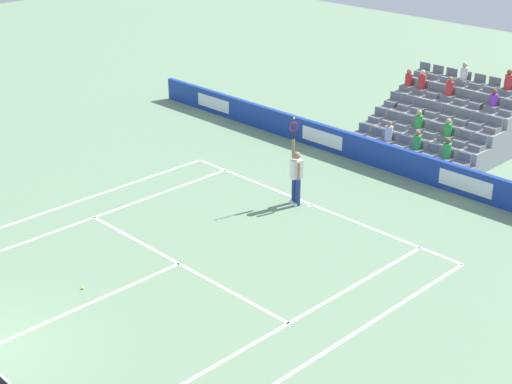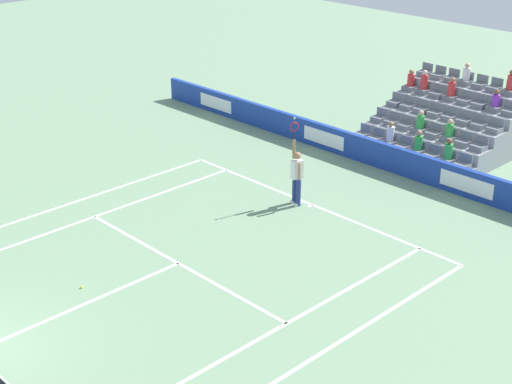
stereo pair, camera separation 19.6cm
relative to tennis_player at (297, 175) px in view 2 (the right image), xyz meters
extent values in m
cube|color=white|center=(-0.43, -0.32, -0.99)|extent=(10.97, 0.10, 0.01)
cube|color=white|center=(-0.43, 5.17, -0.99)|extent=(8.23, 0.10, 0.01)
cube|color=white|center=(-0.43, 8.37, -0.99)|extent=(0.10, 6.40, 0.01)
cube|color=white|center=(3.69, 5.63, -0.99)|extent=(0.10, 11.89, 0.01)
cube|color=white|center=(-4.54, 5.63, -0.99)|extent=(0.10, 11.89, 0.01)
cube|color=white|center=(5.06, 5.63, -0.99)|extent=(0.10, 11.89, 0.01)
cube|color=white|center=(-5.91, 5.63, -0.99)|extent=(0.10, 11.89, 0.01)
cube|color=white|center=(-0.43, -0.22, -0.99)|extent=(0.10, 0.20, 0.01)
cube|color=#193899|center=(-0.43, -4.43, -0.52)|extent=(24.56, 0.20, 0.95)
cube|color=white|center=(-3.50, -4.32, -0.52)|extent=(1.97, 0.01, 0.53)
cube|color=white|center=(2.64, -4.32, -0.52)|extent=(1.97, 0.01, 0.53)
cube|color=white|center=(8.78, -4.32, -0.52)|extent=(1.97, 0.01, 0.53)
cylinder|color=navy|center=(-0.12, 0.03, -0.54)|extent=(0.16, 0.16, 0.90)
cylinder|color=navy|center=(0.11, -0.03, -0.54)|extent=(0.16, 0.16, 0.90)
cube|color=white|center=(-0.12, 0.03, -0.95)|extent=(0.19, 0.28, 0.08)
cube|color=white|center=(0.11, -0.03, -0.95)|extent=(0.19, 0.28, 0.08)
cube|color=white|center=(-0.01, 0.00, 0.21)|extent=(0.31, 0.41, 0.60)
sphere|color=#9E7251|center=(-0.01, 0.00, 0.67)|extent=(0.24, 0.24, 0.24)
cylinder|color=#9E7251|center=(0.20, -0.06, 0.82)|extent=(0.09, 0.09, 0.62)
cylinder|color=#9E7251|center=(-0.20, 0.11, 0.23)|extent=(0.09, 0.09, 0.56)
cylinder|color=black|center=(0.20, -0.06, 1.27)|extent=(0.04, 0.04, 0.28)
torus|color=red|center=(0.20, -0.06, 1.55)|extent=(0.12, 0.31, 0.31)
sphere|color=#D1E533|center=(0.20, -0.06, 1.83)|extent=(0.07, 0.07, 0.07)
cube|color=gray|center=(-0.43, -5.50, -0.78)|extent=(4.96, 0.95, 0.42)
cube|color=slate|center=(-2.60, -5.50, -0.47)|extent=(0.48, 0.44, 0.20)
cube|color=slate|center=(-2.60, -5.70, -0.22)|extent=(0.48, 0.04, 0.30)
cube|color=slate|center=(-1.98, -5.50, -0.47)|extent=(0.48, 0.44, 0.20)
cube|color=slate|center=(-1.98, -5.70, -0.22)|extent=(0.48, 0.04, 0.30)
cube|color=slate|center=(-1.36, -5.50, -0.47)|extent=(0.48, 0.44, 0.20)
cube|color=slate|center=(-1.36, -5.70, -0.22)|extent=(0.48, 0.04, 0.30)
cube|color=slate|center=(-0.74, -5.50, -0.47)|extent=(0.48, 0.44, 0.20)
cube|color=slate|center=(-0.74, -5.70, -0.22)|extent=(0.48, 0.04, 0.30)
cube|color=slate|center=(-0.12, -5.50, -0.47)|extent=(0.48, 0.44, 0.20)
cube|color=slate|center=(-0.12, -5.70, -0.22)|extent=(0.48, 0.04, 0.30)
cube|color=slate|center=(0.50, -5.50, -0.47)|extent=(0.48, 0.44, 0.20)
cube|color=slate|center=(0.50, -5.70, -0.22)|extent=(0.48, 0.04, 0.30)
cube|color=slate|center=(1.12, -5.50, -0.47)|extent=(0.48, 0.44, 0.20)
cube|color=slate|center=(1.12, -5.70, -0.22)|extent=(0.48, 0.04, 0.30)
cube|color=slate|center=(1.74, -5.50, -0.47)|extent=(0.48, 0.44, 0.20)
cube|color=slate|center=(1.74, -5.70, -0.22)|extent=(0.48, 0.04, 0.30)
cube|color=gray|center=(-0.43, -6.45, -0.57)|extent=(4.96, 0.95, 0.84)
cube|color=slate|center=(-2.60, -6.45, -0.05)|extent=(0.48, 0.44, 0.20)
cube|color=slate|center=(-2.60, -6.65, 0.20)|extent=(0.48, 0.04, 0.30)
cube|color=slate|center=(-1.98, -6.45, -0.05)|extent=(0.48, 0.44, 0.20)
cube|color=slate|center=(-1.98, -6.65, 0.20)|extent=(0.48, 0.04, 0.30)
cube|color=slate|center=(-1.36, -6.45, -0.05)|extent=(0.48, 0.44, 0.20)
cube|color=slate|center=(-1.36, -6.65, 0.20)|extent=(0.48, 0.04, 0.30)
cube|color=slate|center=(-0.74, -6.45, -0.05)|extent=(0.48, 0.44, 0.20)
cube|color=slate|center=(-0.74, -6.65, 0.20)|extent=(0.48, 0.04, 0.30)
cube|color=slate|center=(-0.12, -6.45, -0.05)|extent=(0.48, 0.44, 0.20)
cube|color=slate|center=(-0.12, -6.65, 0.20)|extent=(0.48, 0.04, 0.30)
cube|color=slate|center=(0.50, -6.45, -0.05)|extent=(0.48, 0.44, 0.20)
cube|color=slate|center=(0.50, -6.65, 0.20)|extent=(0.48, 0.04, 0.30)
cube|color=slate|center=(1.12, -6.45, -0.05)|extent=(0.48, 0.44, 0.20)
cube|color=slate|center=(1.12, -6.65, 0.20)|extent=(0.48, 0.04, 0.30)
cube|color=slate|center=(1.74, -6.45, -0.05)|extent=(0.48, 0.44, 0.20)
cube|color=slate|center=(1.74, -6.65, 0.20)|extent=(0.48, 0.04, 0.30)
cube|color=gray|center=(-0.43, -7.40, -0.36)|extent=(4.96, 0.95, 1.26)
cube|color=slate|center=(-2.60, -7.40, 0.37)|extent=(0.48, 0.44, 0.20)
cube|color=slate|center=(-2.60, -7.60, 0.62)|extent=(0.48, 0.04, 0.30)
cube|color=slate|center=(-1.98, -7.40, 0.37)|extent=(0.48, 0.44, 0.20)
cube|color=slate|center=(-1.98, -7.60, 0.62)|extent=(0.48, 0.04, 0.30)
cube|color=slate|center=(-1.36, -7.40, 0.37)|extent=(0.48, 0.44, 0.20)
cube|color=slate|center=(-1.36, -7.60, 0.62)|extent=(0.48, 0.04, 0.30)
cube|color=slate|center=(-0.74, -7.40, 0.37)|extent=(0.48, 0.44, 0.20)
cube|color=slate|center=(-0.74, -7.60, 0.62)|extent=(0.48, 0.04, 0.30)
cube|color=slate|center=(-0.12, -7.40, 0.37)|extent=(0.48, 0.44, 0.20)
cube|color=slate|center=(-0.12, -7.60, 0.62)|extent=(0.48, 0.04, 0.30)
cube|color=slate|center=(0.50, -7.40, 0.37)|extent=(0.48, 0.44, 0.20)
cube|color=slate|center=(0.50, -7.60, 0.62)|extent=(0.48, 0.04, 0.30)
cube|color=slate|center=(1.12, -7.40, 0.37)|extent=(0.48, 0.44, 0.20)
cube|color=slate|center=(1.12, -7.60, 0.62)|extent=(0.48, 0.04, 0.30)
cube|color=slate|center=(1.74, -7.40, 0.37)|extent=(0.48, 0.44, 0.20)
cube|color=slate|center=(1.74, -7.60, 0.62)|extent=(0.48, 0.04, 0.30)
cube|color=gray|center=(-0.43, -8.35, -0.15)|extent=(4.96, 0.95, 1.68)
cube|color=slate|center=(-2.60, -8.35, 0.79)|extent=(0.48, 0.44, 0.20)
cube|color=slate|center=(-1.98, -8.35, 0.79)|extent=(0.48, 0.44, 0.20)
cube|color=slate|center=(-1.98, -8.55, 1.04)|extent=(0.48, 0.04, 0.30)
cube|color=slate|center=(-1.36, -8.35, 0.79)|extent=(0.48, 0.44, 0.20)
cube|color=slate|center=(-1.36, -8.55, 1.04)|extent=(0.48, 0.04, 0.30)
cube|color=slate|center=(-0.74, -8.35, 0.79)|extent=(0.48, 0.44, 0.20)
cube|color=slate|center=(-0.74, -8.55, 1.04)|extent=(0.48, 0.04, 0.30)
cube|color=slate|center=(-0.12, -8.35, 0.79)|extent=(0.48, 0.44, 0.20)
cube|color=slate|center=(-0.12, -8.55, 1.04)|extent=(0.48, 0.04, 0.30)
cube|color=slate|center=(0.50, -8.35, 0.79)|extent=(0.48, 0.44, 0.20)
cube|color=slate|center=(0.50, -8.55, 1.04)|extent=(0.48, 0.04, 0.30)
cube|color=slate|center=(1.12, -8.35, 0.79)|extent=(0.48, 0.44, 0.20)
cube|color=slate|center=(1.12, -8.55, 1.04)|extent=(0.48, 0.04, 0.30)
cube|color=slate|center=(1.74, -8.35, 0.79)|extent=(0.48, 0.44, 0.20)
cube|color=slate|center=(1.74, -8.55, 1.04)|extent=(0.48, 0.04, 0.30)
cube|color=gray|center=(-0.43, -9.30, 0.06)|extent=(4.96, 0.95, 2.10)
cube|color=slate|center=(-1.98, -9.30, 1.21)|extent=(0.48, 0.44, 0.20)
cube|color=slate|center=(-1.36, -9.30, 1.21)|extent=(0.48, 0.44, 0.20)
cube|color=slate|center=(-1.36, -9.50, 1.46)|extent=(0.48, 0.04, 0.30)
cube|color=slate|center=(-0.74, -9.30, 1.21)|extent=(0.48, 0.44, 0.20)
cube|color=slate|center=(-0.74, -9.50, 1.46)|extent=(0.48, 0.04, 0.30)
cube|color=slate|center=(-0.12, -9.30, 1.21)|extent=(0.48, 0.44, 0.20)
cube|color=slate|center=(-0.12, -9.50, 1.46)|extent=(0.48, 0.04, 0.30)
cube|color=slate|center=(0.50, -9.30, 1.21)|extent=(0.48, 0.44, 0.20)
cube|color=slate|center=(0.50, -9.50, 1.46)|extent=(0.48, 0.04, 0.30)
cube|color=slate|center=(1.12, -9.30, 1.21)|extent=(0.48, 0.44, 0.20)
cube|color=slate|center=(1.12, -9.50, 1.46)|extent=(0.48, 0.04, 0.30)
cube|color=slate|center=(1.74, -9.30, 1.21)|extent=(0.48, 0.44, 0.20)
cube|color=slate|center=(1.74, -9.50, 1.46)|extent=(0.48, 0.04, 0.30)
cylinder|color=red|center=(1.74, -8.40, 1.11)|extent=(0.28, 0.28, 0.45)
sphere|color=#9E7251|center=(1.74, -8.40, 1.44)|extent=(0.20, 0.20, 0.20)
cylinder|color=white|center=(0.50, -5.55, -0.10)|extent=(0.28, 0.28, 0.54)
sphere|color=#9E7251|center=(0.50, -5.55, 0.27)|extent=(0.20, 0.20, 0.20)
cylinder|color=green|center=(-0.74, -5.55, -0.12)|extent=(0.28, 0.28, 0.50)
sphere|color=#9E7251|center=(-0.74, -5.55, 0.22)|extent=(0.20, 0.20, 0.20)
cylinder|color=red|center=(-0.12, -8.40, 1.15)|extent=(0.28, 0.28, 0.51)
sphere|color=#9E7251|center=(-0.12, -8.40, 1.50)|extent=(0.20, 0.20, 0.20)
cylinder|color=red|center=(-1.98, -9.35, 1.58)|extent=(0.28, 0.28, 0.55)
sphere|color=brown|center=(-1.98, -9.35, 1.95)|extent=(0.20, 0.20, 0.20)
cylinder|color=green|center=(-0.12, -6.50, 0.28)|extent=(0.28, 0.28, 0.46)
sphere|color=#D3A884|center=(-0.12, -6.50, 0.61)|extent=(0.20, 0.20, 0.20)
cylinder|color=green|center=(-1.36, -6.50, 0.26)|extent=(0.28, 0.28, 0.43)
sphere|color=#D3A884|center=(-1.36, -6.50, 0.58)|extent=(0.20, 0.20, 0.20)
cylinder|color=green|center=(-1.98, -5.55, -0.11)|extent=(0.28, 0.28, 0.52)
sphere|color=brown|center=(-1.98, -5.55, 0.25)|extent=(0.20, 0.20, 0.20)
cylinder|color=white|center=(-0.12, -9.35, 1.54)|extent=(0.28, 0.28, 0.46)
sphere|color=#D3A884|center=(-0.12, -9.35, 1.87)|extent=(0.20, 0.20, 0.20)
cylinder|color=purple|center=(-1.98, -8.40, 1.10)|extent=(0.28, 0.28, 0.42)
sphere|color=brown|center=(-1.98, -8.40, 1.41)|extent=(0.20, 0.20, 0.20)
cylinder|color=red|center=(1.12, -8.40, 1.16)|extent=(0.28, 0.28, 0.54)
sphere|color=beige|center=(1.12, -8.40, 1.53)|extent=(0.20, 0.20, 0.20)
sphere|color=#D1E533|center=(0.28, 7.80, -0.96)|extent=(0.07, 0.07, 0.07)
camera|label=1|loc=(-15.12, 16.72, 9.36)|focal=54.24mm
camera|label=2|loc=(-15.26, 16.58, 9.36)|focal=54.24mm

